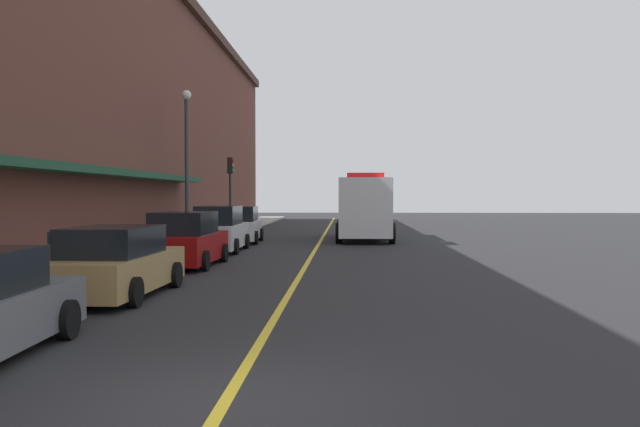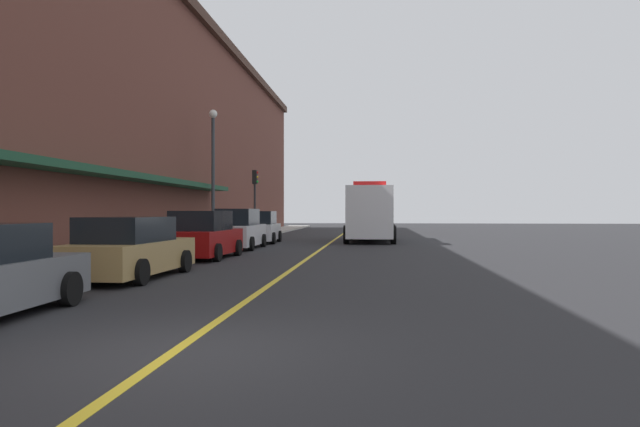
# 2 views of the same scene
# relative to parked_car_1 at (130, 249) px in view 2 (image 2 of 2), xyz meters

# --- Properties ---
(ground_plane) EXTENTS (112.00, 112.00, 0.00)m
(ground_plane) POSITION_rel_parked_car_1_xyz_m (3.90, 17.33, -0.76)
(ground_plane) COLOR #232326
(sidewalk_left) EXTENTS (2.40, 70.00, 0.15)m
(sidewalk_left) POSITION_rel_parked_car_1_xyz_m (-2.30, 17.33, -0.69)
(sidewalk_left) COLOR #ADA8A0
(sidewalk_left) RESTS_ON ground
(lane_center_stripe) EXTENTS (0.16, 70.00, 0.01)m
(lane_center_stripe) POSITION_rel_parked_car_1_xyz_m (3.90, 17.33, -0.76)
(lane_center_stripe) COLOR gold
(lane_center_stripe) RESTS_ON ground
(brick_building_left) EXTENTS (14.27, 64.00, 13.16)m
(brick_building_left) POSITION_rel_parked_car_1_xyz_m (-10.05, 16.33, 5.83)
(brick_building_left) COLOR brown
(brick_building_left) RESTS_ON ground
(parked_car_1) EXTENTS (2.13, 4.93, 1.61)m
(parked_car_1) POSITION_rel_parked_car_1_xyz_m (0.00, 0.00, 0.00)
(parked_car_1) COLOR #A5844C
(parked_car_1) RESTS_ON ground
(parked_car_2) EXTENTS (2.19, 4.59, 1.78)m
(parked_car_2) POSITION_rel_parked_car_1_xyz_m (0.00, 6.49, 0.07)
(parked_car_2) COLOR maroon
(parked_car_2) RESTS_ON ground
(parked_car_3) EXTENTS (1.99, 4.76, 1.88)m
(parked_car_3) POSITION_rel_parked_car_1_xyz_m (0.03, 12.19, 0.11)
(parked_car_3) COLOR silver
(parked_car_3) RESTS_ON ground
(parked_car_4) EXTENTS (2.23, 4.22, 1.78)m
(parked_car_4) POSITION_rel_parked_car_1_xyz_m (-0.04, 17.36, 0.07)
(parked_car_4) COLOR silver
(parked_car_4) RESTS_ON ground
(box_truck) EXTENTS (2.91, 8.14, 3.38)m
(box_truck) POSITION_rel_parked_car_1_xyz_m (6.15, 19.82, 0.85)
(box_truck) COLOR silver
(box_truck) RESTS_ON ground
(parking_meter_0) EXTENTS (0.14, 0.18, 1.33)m
(parking_meter_0) POSITION_rel_parked_car_1_xyz_m (-1.45, -2.98, 0.30)
(parking_meter_0) COLOR #4C4C51
(parking_meter_0) RESTS_ON sidewalk_left
(parking_meter_1) EXTENTS (0.14, 0.18, 1.33)m
(parking_meter_1) POSITION_rel_parked_car_1_xyz_m (-1.45, -0.07, 0.30)
(parking_meter_1) COLOR #4C4C51
(parking_meter_1) RESTS_ON sidewalk_left
(parking_meter_2) EXTENTS (0.14, 0.18, 1.33)m
(parking_meter_2) POSITION_rel_parked_car_1_xyz_m (-1.45, 8.75, 0.30)
(parking_meter_2) COLOR #4C4C51
(parking_meter_2) RESTS_ON sidewalk_left
(street_lamp_left) EXTENTS (0.44, 0.44, 6.94)m
(street_lamp_left) POSITION_rel_parked_car_1_xyz_m (-2.05, 15.16, 3.64)
(street_lamp_left) COLOR #33383D
(street_lamp_left) RESTS_ON sidewalk_left
(traffic_light_near) EXTENTS (0.38, 0.36, 4.30)m
(traffic_light_near) POSITION_rel_parked_car_1_xyz_m (-1.39, 22.69, 2.39)
(traffic_light_near) COLOR #232326
(traffic_light_near) RESTS_ON sidewalk_left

